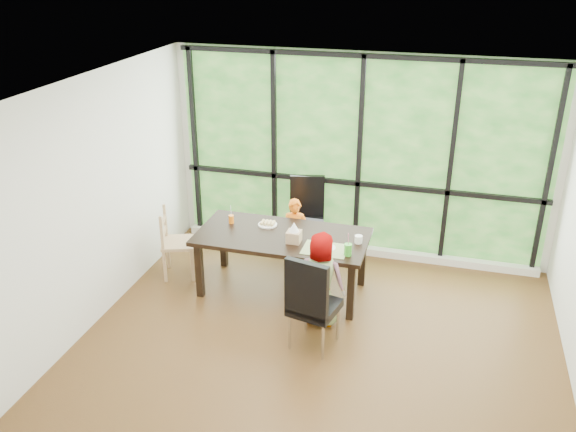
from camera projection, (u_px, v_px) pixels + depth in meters
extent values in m
plane|color=black|center=(319.00, 342.00, 6.44)|extent=(5.00, 5.00, 0.00)
plane|color=silver|center=(360.00, 157.00, 7.86)|extent=(5.00, 0.00, 5.00)
cube|color=#194A19|center=(360.00, 157.00, 7.84)|extent=(4.80, 0.02, 2.65)
cube|color=silver|center=(354.00, 249.00, 8.31)|extent=(4.80, 0.12, 0.10)
cube|color=black|center=(282.00, 263.00, 7.27)|extent=(2.08, 1.11, 0.75)
cube|color=black|center=(307.00, 219.00, 8.04)|extent=(0.55, 0.55, 1.08)
cube|color=black|center=(315.00, 301.00, 6.20)|extent=(0.55, 0.55, 1.08)
cube|color=tan|center=(179.00, 243.00, 7.59)|extent=(0.52, 0.53, 0.90)
imported|color=orange|center=(295.00, 234.00, 7.75)|extent=(0.38, 0.28, 0.96)
imported|color=slate|center=(321.00, 280.00, 6.57)|extent=(0.54, 0.36, 1.09)
cube|color=tan|center=(325.00, 249.00, 6.77)|extent=(0.50, 0.37, 0.01)
cylinder|color=white|center=(268.00, 225.00, 7.36)|extent=(0.23, 0.23, 0.01)
cylinder|color=white|center=(326.00, 248.00, 6.80)|extent=(0.21, 0.21, 0.01)
cylinder|color=orange|center=(231.00, 219.00, 7.40)|extent=(0.06, 0.06, 0.10)
cylinder|color=green|center=(348.00, 250.00, 6.62)|extent=(0.09, 0.09, 0.14)
cylinder|color=white|center=(358.00, 239.00, 6.91)|extent=(0.09, 0.09, 0.09)
cube|color=tan|center=(294.00, 237.00, 6.92)|extent=(0.16, 0.16, 0.14)
cylinder|color=white|center=(231.00, 212.00, 7.36)|extent=(0.01, 0.04, 0.20)
cylinder|color=pink|center=(348.00, 241.00, 6.58)|extent=(0.01, 0.04, 0.20)
cone|color=white|center=(294.00, 227.00, 6.87)|extent=(0.12, 0.12, 0.11)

